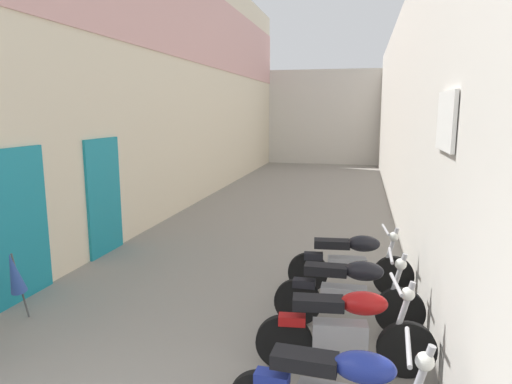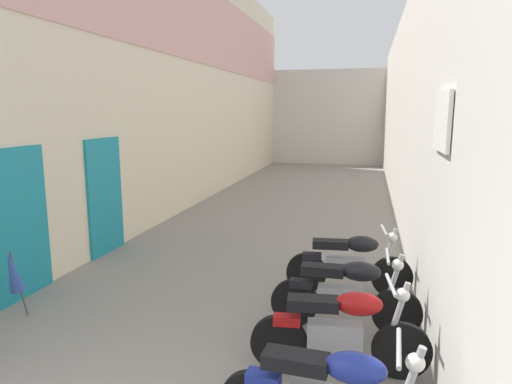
# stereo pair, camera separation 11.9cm
# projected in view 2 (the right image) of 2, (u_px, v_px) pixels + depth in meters

# --- Properties ---
(ground_plane) EXTENTS (37.49, 37.49, 0.00)m
(ground_plane) POSITION_uv_depth(u_px,v_px,m) (279.00, 222.00, 11.18)
(ground_plane) COLOR gray
(building_left) EXTENTS (0.45, 21.49, 7.26)m
(building_left) POSITION_uv_depth(u_px,v_px,m) (192.00, 77.00, 13.10)
(building_left) COLOR beige
(building_left) RESTS_ON ground
(building_right) EXTENTS (0.45, 21.49, 5.26)m
(building_right) POSITION_uv_depth(u_px,v_px,m) (407.00, 113.00, 11.92)
(building_right) COLOR beige
(building_right) RESTS_ON ground
(building_far_end) EXTENTS (8.59, 2.00, 4.74)m
(building_far_end) POSITION_uv_depth(u_px,v_px,m) (329.00, 117.00, 23.90)
(building_far_end) COLOR beige
(building_far_end) RESTS_ON ground
(motorcycle_second) EXTENTS (1.85, 0.58, 1.04)m
(motorcycle_second) POSITION_uv_depth(u_px,v_px,m) (341.00, 329.00, 4.66)
(motorcycle_second) COLOR black
(motorcycle_second) RESTS_ON ground
(motorcycle_third) EXTENTS (1.85, 0.58, 1.04)m
(motorcycle_third) POSITION_uv_depth(u_px,v_px,m) (346.00, 292.00, 5.60)
(motorcycle_third) COLOR black
(motorcycle_third) RESTS_ON ground
(motorcycle_fourth) EXTENTS (1.85, 0.58, 1.04)m
(motorcycle_fourth) POSITION_uv_depth(u_px,v_px,m) (350.00, 262.00, 6.72)
(motorcycle_fourth) COLOR black
(motorcycle_fourth) RESTS_ON ground
(umbrella_leaning) EXTENTS (0.20, 0.35, 0.97)m
(umbrella_leaning) POSITION_uv_depth(u_px,v_px,m) (13.00, 272.00, 5.79)
(umbrella_leaning) COLOR #4C4C4C
(umbrella_leaning) RESTS_ON ground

